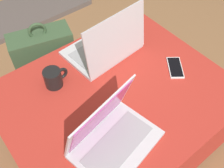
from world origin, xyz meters
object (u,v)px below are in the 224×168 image
at_px(cell_phone, 175,67).
at_px(coffee_mug, 54,78).
at_px(laptop_near, 111,135).
at_px(backpack, 47,66).
at_px(laptop_far, 106,46).

bearing_deg(cell_phone, coffee_mug, 8.75).
bearing_deg(laptop_near, coffee_mug, 81.99).
bearing_deg(backpack, coffee_mug, 89.03).
relative_size(backpack, coffee_mug, 4.77).
relative_size(cell_phone, coffee_mug, 1.27).
height_order(laptop_near, coffee_mug, laptop_near).
distance_m(backpack, coffee_mug, 0.44).
bearing_deg(laptop_near, laptop_far, 43.21).
bearing_deg(backpack, cell_phone, 139.12).
bearing_deg(laptop_far, backpack, -61.59).
xyz_separation_m(laptop_far, backpack, (-0.21, 0.33, -0.28)).
height_order(cell_phone, coffee_mug, coffee_mug).
relative_size(laptop_far, coffee_mug, 3.23).
bearing_deg(backpack, laptop_near, 99.18).
xyz_separation_m(cell_phone, backpack, (-0.42, 0.62, -0.23)).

